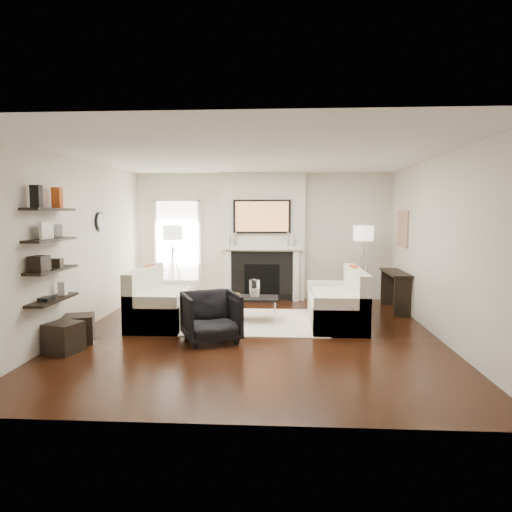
# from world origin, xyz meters

# --- Properties ---
(room_envelope) EXTENTS (6.00, 6.00, 6.00)m
(room_envelope) POSITION_xyz_m (0.00, 0.00, 1.35)
(room_envelope) COLOR black
(room_envelope) RESTS_ON ground
(chimney_breast) EXTENTS (1.80, 0.25, 2.70)m
(chimney_breast) POSITION_xyz_m (0.00, 2.88, 1.35)
(chimney_breast) COLOR silver
(chimney_breast) RESTS_ON floor
(fireplace_surround) EXTENTS (1.30, 0.02, 1.04)m
(fireplace_surround) POSITION_xyz_m (0.00, 2.74, 0.52)
(fireplace_surround) COLOR black
(fireplace_surround) RESTS_ON floor
(firebox) EXTENTS (0.75, 0.02, 0.65)m
(firebox) POSITION_xyz_m (0.00, 2.73, 0.45)
(firebox) COLOR black
(firebox) RESTS_ON floor
(mantel_pilaster_l) EXTENTS (0.12, 0.08, 1.10)m
(mantel_pilaster_l) POSITION_xyz_m (-0.72, 2.71, 0.55)
(mantel_pilaster_l) COLOR white
(mantel_pilaster_l) RESTS_ON floor
(mantel_pilaster_r) EXTENTS (0.12, 0.08, 1.10)m
(mantel_pilaster_r) POSITION_xyz_m (0.72, 2.71, 0.55)
(mantel_pilaster_r) COLOR white
(mantel_pilaster_r) RESTS_ON floor
(mantel_shelf) EXTENTS (1.70, 0.18, 0.07)m
(mantel_shelf) POSITION_xyz_m (0.00, 2.69, 1.12)
(mantel_shelf) COLOR white
(mantel_shelf) RESTS_ON chimney_breast
(tv_body) EXTENTS (1.20, 0.06, 0.70)m
(tv_body) POSITION_xyz_m (0.00, 2.71, 1.78)
(tv_body) COLOR black
(tv_body) RESTS_ON chimney_breast
(tv_screen) EXTENTS (1.10, 0.00, 0.62)m
(tv_screen) POSITION_xyz_m (0.00, 2.68, 1.78)
(tv_screen) COLOR #BF723F
(tv_screen) RESTS_ON tv_body
(candlestick_l_tall) EXTENTS (0.04, 0.04, 0.30)m
(candlestick_l_tall) POSITION_xyz_m (-0.55, 2.70, 1.30)
(candlestick_l_tall) COLOR silver
(candlestick_l_tall) RESTS_ON mantel_shelf
(candlestick_l_short) EXTENTS (0.04, 0.04, 0.24)m
(candlestick_l_short) POSITION_xyz_m (-0.68, 2.70, 1.27)
(candlestick_l_short) COLOR silver
(candlestick_l_short) RESTS_ON mantel_shelf
(candlestick_r_tall) EXTENTS (0.04, 0.04, 0.30)m
(candlestick_r_tall) POSITION_xyz_m (0.55, 2.70, 1.30)
(candlestick_r_tall) COLOR silver
(candlestick_r_tall) RESTS_ON mantel_shelf
(candlestick_r_short) EXTENTS (0.04, 0.04, 0.24)m
(candlestick_r_short) POSITION_xyz_m (0.68, 2.70, 1.27)
(candlestick_r_short) COLOR silver
(candlestick_r_short) RESTS_ON mantel_shelf
(hallway_panel) EXTENTS (0.90, 0.02, 2.10)m
(hallway_panel) POSITION_xyz_m (-1.85, 2.98, 1.05)
(hallway_panel) COLOR white
(hallway_panel) RESTS_ON floor
(door_trim_l) EXTENTS (0.06, 0.06, 2.16)m
(door_trim_l) POSITION_xyz_m (-2.33, 2.96, 1.05)
(door_trim_l) COLOR white
(door_trim_l) RESTS_ON floor
(door_trim_r) EXTENTS (0.06, 0.06, 2.16)m
(door_trim_r) POSITION_xyz_m (-1.37, 2.96, 1.05)
(door_trim_r) COLOR white
(door_trim_r) RESTS_ON floor
(door_trim_top) EXTENTS (1.02, 0.06, 0.06)m
(door_trim_top) POSITION_xyz_m (-1.85, 2.96, 2.13)
(door_trim_top) COLOR white
(door_trim_top) RESTS_ON wall_back
(rug) EXTENTS (2.60, 2.00, 0.01)m
(rug) POSITION_xyz_m (-0.14, 0.82, 0.01)
(rug) COLOR beige
(rug) RESTS_ON floor
(loveseat_left_base) EXTENTS (0.85, 1.80, 0.42)m
(loveseat_left_base) POSITION_xyz_m (-1.57, 0.70, 0.21)
(loveseat_left_base) COLOR silver
(loveseat_left_base) RESTS_ON floor
(loveseat_left_back) EXTENTS (0.18, 1.80, 0.80)m
(loveseat_left_back) POSITION_xyz_m (-1.90, 0.70, 0.53)
(loveseat_left_back) COLOR silver
(loveseat_left_back) RESTS_ON floor
(loveseat_left_arm_n) EXTENTS (0.85, 0.18, 0.60)m
(loveseat_left_arm_n) POSITION_xyz_m (-1.57, -0.11, 0.30)
(loveseat_left_arm_n) COLOR silver
(loveseat_left_arm_n) RESTS_ON floor
(loveseat_left_arm_s) EXTENTS (0.85, 0.18, 0.60)m
(loveseat_left_arm_s) POSITION_xyz_m (-1.57, 1.51, 0.30)
(loveseat_left_arm_s) COLOR silver
(loveseat_left_arm_s) RESTS_ON floor
(loveseat_left_cushion) EXTENTS (0.63, 1.44, 0.10)m
(loveseat_left_cushion) POSITION_xyz_m (-1.52, 0.70, 0.47)
(loveseat_left_cushion) COLOR silver
(loveseat_left_cushion) RESTS_ON loveseat_left_base
(pillow_left_orange) EXTENTS (0.10, 0.42, 0.42)m
(pillow_left_orange) POSITION_xyz_m (-1.90, 1.00, 0.73)
(pillow_left_orange) COLOR #B74716
(pillow_left_orange) RESTS_ON loveseat_left_cushion
(pillow_left_charcoal) EXTENTS (0.10, 0.40, 0.40)m
(pillow_left_charcoal) POSITION_xyz_m (-1.90, 0.40, 0.72)
(pillow_left_charcoal) COLOR black
(pillow_left_charcoal) RESTS_ON loveseat_left_cushion
(loveseat_right_base) EXTENTS (0.85, 1.80, 0.42)m
(loveseat_right_base) POSITION_xyz_m (1.33, 0.76, 0.21)
(loveseat_right_base) COLOR silver
(loveseat_right_base) RESTS_ON floor
(loveseat_right_back) EXTENTS (0.18, 1.80, 0.80)m
(loveseat_right_back) POSITION_xyz_m (1.66, 0.76, 0.53)
(loveseat_right_back) COLOR silver
(loveseat_right_back) RESTS_ON floor
(loveseat_right_arm_n) EXTENTS (0.85, 0.18, 0.60)m
(loveseat_right_arm_n) POSITION_xyz_m (1.33, -0.05, 0.30)
(loveseat_right_arm_n) COLOR silver
(loveseat_right_arm_n) RESTS_ON floor
(loveseat_right_arm_s) EXTENTS (0.85, 0.18, 0.60)m
(loveseat_right_arm_s) POSITION_xyz_m (1.33, 1.57, 0.30)
(loveseat_right_arm_s) COLOR silver
(loveseat_right_arm_s) RESTS_ON floor
(loveseat_right_cushion) EXTENTS (0.63, 1.44, 0.10)m
(loveseat_right_cushion) POSITION_xyz_m (1.28, 0.76, 0.47)
(loveseat_right_cushion) COLOR silver
(loveseat_right_cushion) RESTS_ON loveseat_right_base
(pillow_right_orange) EXTENTS (0.10, 0.42, 0.42)m
(pillow_right_orange) POSITION_xyz_m (1.66, 1.06, 0.73)
(pillow_right_orange) COLOR #B74716
(pillow_right_orange) RESTS_ON loveseat_right_cushion
(pillow_right_charcoal) EXTENTS (0.10, 0.40, 0.40)m
(pillow_right_charcoal) POSITION_xyz_m (1.66, 0.46, 0.72)
(pillow_right_charcoal) COLOR black
(pillow_right_charcoal) RESTS_ON loveseat_right_cushion
(coffee_table) EXTENTS (1.10, 0.55, 0.04)m
(coffee_table) POSITION_xyz_m (-0.19, 0.85, 0.40)
(coffee_table) COLOR black
(coffee_table) RESTS_ON floor
(coffee_leg_nw) EXTENTS (0.02, 0.02, 0.38)m
(coffee_leg_nw) POSITION_xyz_m (-0.69, 0.63, 0.19)
(coffee_leg_nw) COLOR silver
(coffee_leg_nw) RESTS_ON floor
(coffee_leg_ne) EXTENTS (0.02, 0.02, 0.38)m
(coffee_leg_ne) POSITION_xyz_m (0.31, 0.63, 0.19)
(coffee_leg_ne) COLOR silver
(coffee_leg_ne) RESTS_ON floor
(coffee_leg_sw) EXTENTS (0.02, 0.02, 0.38)m
(coffee_leg_sw) POSITION_xyz_m (-0.69, 1.07, 0.19)
(coffee_leg_sw) COLOR silver
(coffee_leg_sw) RESTS_ON floor
(coffee_leg_se) EXTENTS (0.02, 0.02, 0.38)m
(coffee_leg_se) POSITION_xyz_m (0.31, 1.07, 0.19)
(coffee_leg_se) COLOR silver
(coffee_leg_se) RESTS_ON floor
(hurricane_glass) EXTENTS (0.18, 0.18, 0.32)m
(hurricane_glass) POSITION_xyz_m (-0.04, 0.85, 0.56)
(hurricane_glass) COLOR white
(hurricane_glass) RESTS_ON coffee_table
(hurricane_candle) EXTENTS (0.09, 0.09, 0.14)m
(hurricane_candle) POSITION_xyz_m (-0.04, 0.85, 0.50)
(hurricane_candle) COLOR white
(hurricane_candle) RESTS_ON coffee_table
(copper_bowl) EXTENTS (0.31, 0.31, 0.05)m
(copper_bowl) POSITION_xyz_m (-0.44, 0.85, 0.45)
(copper_bowl) COLOR #C26A20
(copper_bowl) RESTS_ON coffee_table
(armchair) EXTENTS (0.98, 0.96, 0.79)m
(armchair) POSITION_xyz_m (-0.59, -0.39, 0.39)
(armchair) COLOR black
(armchair) RESTS_ON floor
(lamp_left_post) EXTENTS (0.02, 0.02, 1.20)m
(lamp_left_post) POSITION_xyz_m (-1.85, 2.52, 0.60)
(lamp_left_post) COLOR silver
(lamp_left_post) RESTS_ON floor
(lamp_left_shade) EXTENTS (0.40, 0.40, 0.30)m
(lamp_left_shade) POSITION_xyz_m (-1.85, 2.52, 1.45)
(lamp_left_shade) COLOR white
(lamp_left_shade) RESTS_ON lamp_left_post
(lamp_left_leg_a) EXTENTS (0.25, 0.02, 1.23)m
(lamp_left_leg_a) POSITION_xyz_m (-1.74, 2.52, 0.60)
(lamp_left_leg_a) COLOR silver
(lamp_left_leg_a) RESTS_ON floor
(lamp_left_leg_b) EXTENTS (0.14, 0.22, 1.23)m
(lamp_left_leg_b) POSITION_xyz_m (-1.91, 2.62, 0.60)
(lamp_left_leg_b) COLOR silver
(lamp_left_leg_b) RESTS_ON floor
(lamp_left_leg_c) EXTENTS (0.14, 0.22, 1.23)m
(lamp_left_leg_c) POSITION_xyz_m (-1.91, 2.43, 0.60)
(lamp_left_leg_c) COLOR silver
(lamp_left_leg_c) RESTS_ON floor
(lamp_right_post) EXTENTS (0.02, 0.02, 1.20)m
(lamp_right_post) POSITION_xyz_m (2.05, 2.40, 0.60)
(lamp_right_post) COLOR silver
(lamp_right_post) RESTS_ON floor
(lamp_right_shade) EXTENTS (0.40, 0.40, 0.30)m
(lamp_right_shade) POSITION_xyz_m (2.05, 2.40, 1.45)
(lamp_right_shade) COLOR white
(lamp_right_shade) RESTS_ON lamp_right_post
(lamp_right_leg_a) EXTENTS (0.25, 0.02, 1.23)m
(lamp_right_leg_a) POSITION_xyz_m (2.16, 2.40, 0.60)
(lamp_right_leg_a) COLOR silver
(lamp_right_leg_a) RESTS_ON floor
(lamp_right_leg_b) EXTENTS (0.14, 0.22, 1.23)m
(lamp_right_leg_b) POSITION_xyz_m (2.00, 2.49, 0.60)
(lamp_right_leg_b) COLOR silver
(lamp_right_leg_b) RESTS_ON floor
(lamp_right_leg_c) EXTENTS (0.14, 0.22, 1.23)m
(lamp_right_leg_c) POSITION_xyz_m (1.99, 2.30, 0.60)
(lamp_right_leg_c) COLOR silver
(lamp_right_leg_c) RESTS_ON floor
(console_top) EXTENTS (0.35, 1.20, 0.04)m
(console_top) POSITION_xyz_m (2.57, 1.86, 0.73)
(console_top) COLOR black
(console_top) RESTS_ON floor
(console_leg_n) EXTENTS (0.30, 0.04, 0.71)m
(console_leg_n) POSITION_xyz_m (2.57, 1.31, 0.35)
(console_leg_n) COLOR black
(console_leg_n) RESTS_ON floor
(console_leg_s) EXTENTS (0.30, 0.04, 0.71)m
(console_leg_s) POSITION_xyz_m (2.57, 2.41, 0.35)
(console_leg_s) COLOR black
(console_leg_s) RESTS_ON floor
(wall_art) EXTENTS (0.03, 0.70, 0.70)m
(wall_art) POSITION_xyz_m (2.73, 2.05, 1.55)
(wall_art) COLOR #B27559
(wall_art) RESTS_ON wall_right
(shelf_bottom) EXTENTS (0.25, 1.00, 0.03)m
(shelf_bottom) POSITION_xyz_m (-2.62, -1.00, 0.70)
(shelf_bottom) COLOR black
(shelf_bottom) RESTS_ON wall_left
(shelf_lower) EXTENTS (0.25, 1.00, 0.04)m
(shelf_lower) POSITION_xyz_m (-2.62, -1.00, 1.10)
(shelf_lower) COLOR black
(shelf_lower) RESTS_ON wall_left
(shelf_upper) EXTENTS (0.25, 1.00, 0.04)m
(shelf_upper) POSITION_xyz_m (-2.62, -1.00, 1.50)
(shelf_upper) COLOR black
(shelf_upper) RESTS_ON wall_left
(shelf_top) EXTENTS (0.25, 1.00, 0.04)m
(shelf_top) POSITION_xyz_m (-2.62, -1.00, 1.90)
(shelf_top) COLOR black
(shelf_top) RESTS_ON wall_left
(decor_magfile_a) EXTENTS (0.12, 0.10, 0.28)m
(decor_magfile_a) POSITION_xyz_m (-2.62, -1.30, 2.06)
(decor_magfile_a) COLOR black
(decor_magfile_a) RESTS_ON shelf_top
(decor_magfile_b) EXTENTS (0.12, 0.10, 0.28)m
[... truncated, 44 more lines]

